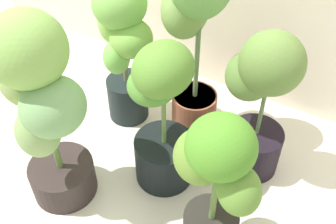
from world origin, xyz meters
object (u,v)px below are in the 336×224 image
at_px(potted_plant_front_left, 43,108).
at_px(potted_plant_back_center, 195,22).
at_px(potted_plant_back_right, 259,100).
at_px(potted_plant_back_left, 123,44).
at_px(potted_plant_front_right, 215,184).
at_px(potted_plant_center, 163,119).

relative_size(potted_plant_front_left, potted_plant_back_center, 0.88).
distance_m(potted_plant_front_left, potted_plant_back_center, 0.67).
distance_m(potted_plant_back_right, potted_plant_front_left, 0.81).
height_order(potted_plant_front_left, potted_plant_back_left, potted_plant_front_left).
distance_m(potted_plant_back_left, potted_plant_front_right, 0.79).
distance_m(potted_plant_back_center, potted_plant_front_right, 0.66).
distance_m(potted_plant_front_left, potted_plant_center, 0.44).
bearing_deg(potted_plant_back_right, potted_plant_back_center, 167.62).
bearing_deg(potted_plant_back_center, potted_plant_front_right, -56.50).
relative_size(potted_plant_back_right, potted_plant_front_left, 0.81).
height_order(potted_plant_back_right, potted_plant_center, potted_plant_back_right).
distance_m(potted_plant_front_left, potted_plant_back_left, 0.52).
bearing_deg(potted_plant_front_right, potted_plant_back_center, 123.50).
height_order(potted_plant_center, potted_plant_back_left, potted_plant_back_left).
bearing_deg(potted_plant_center, potted_plant_back_left, 145.12).
bearing_deg(potted_plant_front_left, potted_plant_center, 42.19).
bearing_deg(potted_plant_back_center, potted_plant_back_right, -12.38).
xyz_separation_m(potted_plant_center, potted_plant_back_left, (-0.34, 0.24, 0.09)).
bearing_deg(potted_plant_back_center, potted_plant_back_left, -165.10).
height_order(potted_plant_back_right, potted_plant_back_left, potted_plant_back_left).
bearing_deg(potted_plant_front_right, potted_plant_center, 146.43).
height_order(potted_plant_center, potted_plant_front_right, potted_plant_center).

